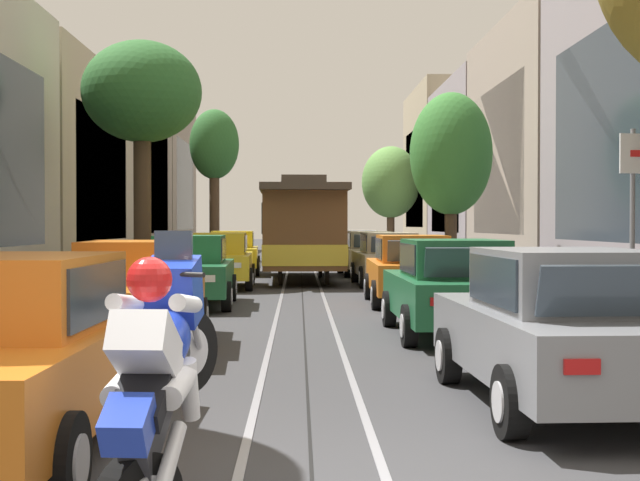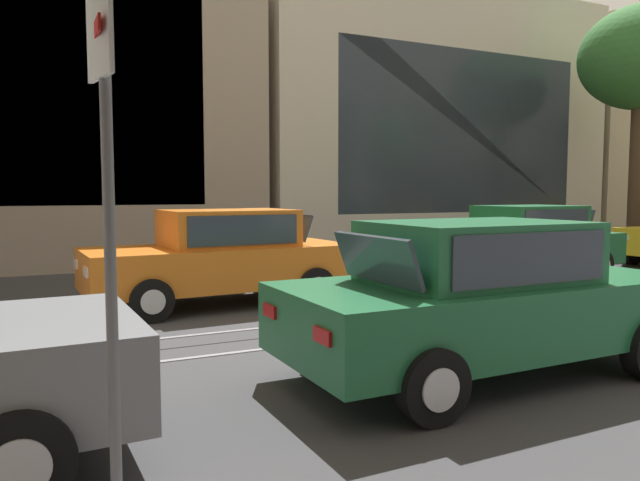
{
  "view_description": "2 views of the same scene",
  "coord_description": "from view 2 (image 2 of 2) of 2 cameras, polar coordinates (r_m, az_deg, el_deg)",
  "views": [
    {
      "loc": [
        -0.09,
        -5.62,
        1.83
      ],
      "look_at": [
        0.44,
        16.63,
        1.42
      ],
      "focal_mm": 50.05,
      "sensor_mm": 36.0,
      "label": 1
    },
    {
      "loc": [
        7.16,
        4.69,
        1.88
      ],
      "look_at": [
        -1.22,
        8.75,
        1.12
      ],
      "focal_mm": 33.79,
      "sensor_mm": 36.0,
      "label": 2
    }
  ],
  "objects": [
    {
      "name": "parked_car_orange_second_left",
      "position": [
        10.13,
        -9.28,
        -1.52
      ],
      "size": [
        2.15,
        4.42,
        1.58
      ],
      "color": "orange",
      "rests_on": "ground"
    },
    {
      "name": "parked_car_green_second_right",
      "position": [
        6.4,
        15.22,
        -5.22
      ],
      "size": [
        2.03,
        4.37,
        1.58
      ],
      "color": "#1E6038",
      "rests_on": "ground"
    },
    {
      "name": "street_sign_post",
      "position": [
        3.24,
        -19.5,
        3.66
      ],
      "size": [
        0.36,
        0.1,
        2.98
      ],
      "color": "slate",
      "rests_on": "ground"
    },
    {
      "name": "parked_car_green_mid_left",
      "position": [
        13.67,
        18.84,
        -0.13
      ],
      "size": [
        2.1,
        4.4,
        1.58
      ],
      "color": "#1E6038",
      "rests_on": "ground"
    }
  ]
}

